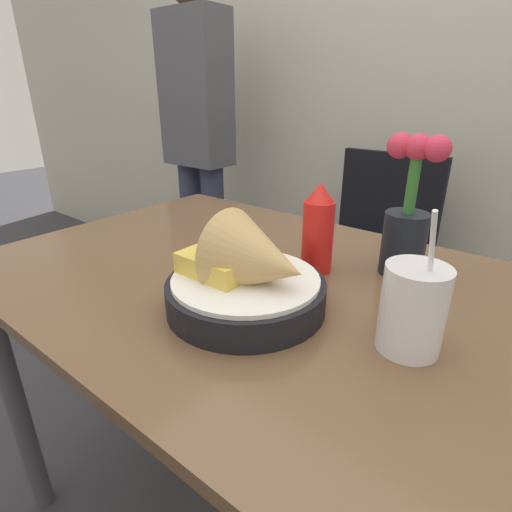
# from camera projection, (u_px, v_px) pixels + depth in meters

# --- Properties ---
(wall_window) EXTENTS (7.00, 0.06, 2.60)m
(wall_window) POSITION_uv_depth(u_px,v_px,m) (452.00, 39.00, 1.49)
(wall_window) COLOR #B7B2A3
(wall_window) RESTS_ON ground_plane
(dining_table) EXTENTS (1.15, 0.80, 0.77)m
(dining_table) POSITION_uv_depth(u_px,v_px,m) (251.00, 318.00, 0.88)
(dining_table) COLOR brown
(dining_table) RESTS_ON ground_plane
(chair_far_window) EXTENTS (0.40, 0.40, 0.91)m
(chair_far_window) POSITION_uv_depth(u_px,v_px,m) (375.00, 250.00, 1.58)
(chair_far_window) COLOR black
(chair_far_window) RESTS_ON ground_plane
(food_basket) EXTENTS (0.27, 0.27, 0.17)m
(food_basket) POSITION_uv_depth(u_px,v_px,m) (250.00, 279.00, 0.67)
(food_basket) COLOR black
(food_basket) RESTS_ON dining_table
(ketchup_bottle) EXTENTS (0.06, 0.06, 0.19)m
(ketchup_bottle) POSITION_uv_depth(u_px,v_px,m) (318.00, 229.00, 0.81)
(ketchup_bottle) COLOR red
(ketchup_bottle) RESTS_ON dining_table
(drink_cup) EXTENTS (0.09, 0.09, 0.22)m
(drink_cup) POSITION_uv_depth(u_px,v_px,m) (412.00, 311.00, 0.57)
(drink_cup) COLOR silver
(drink_cup) RESTS_ON dining_table
(flower_vase) EXTENTS (0.12, 0.09, 0.28)m
(flower_vase) POSITION_uv_depth(u_px,v_px,m) (407.00, 218.00, 0.79)
(flower_vase) COLOR black
(flower_vase) RESTS_ON dining_table
(person_standing) EXTENTS (0.32, 0.18, 1.63)m
(person_standing) POSITION_uv_depth(u_px,v_px,m) (198.00, 132.00, 1.89)
(person_standing) COLOR #2D3347
(person_standing) RESTS_ON ground_plane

